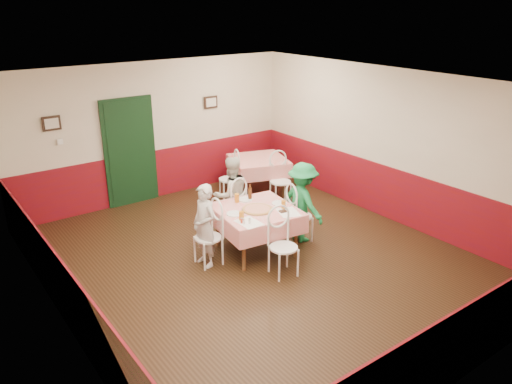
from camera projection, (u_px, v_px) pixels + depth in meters
floor at (258, 259)px, 8.00m from camera, size 7.00×7.00×0.00m
ceiling at (258, 83)px, 7.00m from camera, size 7.00×7.00×0.00m
back_wall at (156, 131)px, 10.13m from camera, size 6.00×0.10×2.80m
front_wall at (471, 273)px, 4.87m from camera, size 6.00×0.10×2.80m
left_wall at (52, 227)px, 5.84m from camera, size 0.10×7.00×2.80m
right_wall at (389, 145)px, 9.16m from camera, size 0.10×7.00×2.80m
wainscot_back at (159, 173)px, 10.44m from camera, size 6.00×0.03×1.00m
wainscot_front at (456, 347)px, 5.21m from camera, size 6.00×0.03×1.00m
wainscot_left at (64, 293)px, 6.18m from camera, size 0.03×7.00×1.00m
wainscot_right at (384, 191)px, 9.48m from camera, size 0.03×7.00×1.00m
door at (130, 153)px, 9.89m from camera, size 0.96×0.06×2.10m
picture_left at (51, 123)px, 8.83m from camera, size 0.32×0.03×0.26m
picture_right at (211, 102)px, 10.65m from camera, size 0.32×0.03×0.26m
thermostat at (60, 142)px, 9.01m from camera, size 0.10×0.03×0.10m
main_table at (256, 231)px, 8.14m from camera, size 1.37×1.37×0.77m
second_table at (258, 176)px, 10.68m from camera, size 1.41×1.41×0.77m
chair_left at (208, 238)px, 7.72m from camera, size 0.44×0.44×0.90m
chair_right at (300, 216)px, 8.49m from camera, size 0.49×0.49×0.90m
chair_far at (233, 209)px, 8.80m from camera, size 0.46×0.46×0.90m
chair_near at (284, 248)px, 7.41m from camera, size 0.48×0.48×0.90m
chair_second_a at (229, 179)px, 10.24m from camera, size 0.53×0.53×0.90m
chair_second_b at (281, 182)px, 10.09m from camera, size 0.53×0.53×0.90m
pizza at (257, 209)px, 7.95m from camera, size 0.54×0.54×0.03m
plate_left at (235, 214)px, 7.79m from camera, size 0.28×0.28×0.01m
plate_right at (279, 203)px, 8.20m from camera, size 0.28×0.28×0.01m
plate_far at (245, 199)px, 8.35m from camera, size 0.28×0.28×0.01m
glass_a at (241, 216)px, 7.56m from camera, size 0.09×0.09×0.14m
glass_b at (283, 204)px, 8.00m from camera, size 0.08×0.08×0.13m
glass_c at (237, 198)px, 8.23m from camera, size 0.09×0.09×0.15m
beer_bottle at (250, 193)px, 8.34m from camera, size 0.07×0.07×0.24m
shaker_a at (244, 221)px, 7.43m from camera, size 0.04×0.04×0.09m
shaker_b at (250, 221)px, 7.45m from camera, size 0.04×0.04×0.09m
shaker_c at (242, 220)px, 7.47m from camera, size 0.04×0.04×0.09m
menu_left at (249, 223)px, 7.50m from camera, size 0.30×0.40×0.00m
menu_right at (288, 212)px, 7.87m from camera, size 0.42×0.48×0.00m
wallet at (283, 211)px, 7.88m from camera, size 0.12×0.10×0.02m
diner_left at (205, 226)px, 7.63m from camera, size 0.34×0.50×1.33m
diner_far at (231, 195)px, 8.76m from camera, size 0.73×0.60×1.39m
diner_right at (303, 202)px, 8.43m from camera, size 0.52×0.90×1.39m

